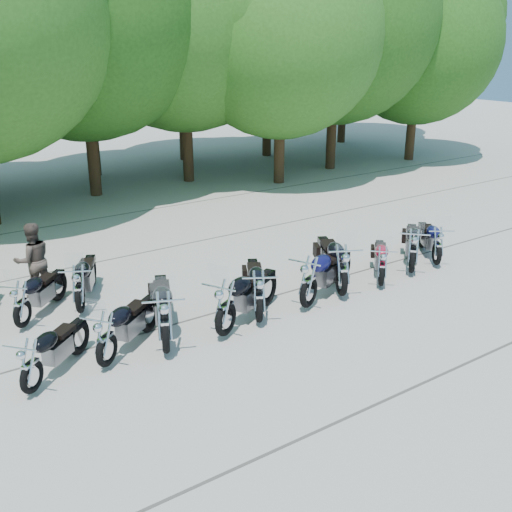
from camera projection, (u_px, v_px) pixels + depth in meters
ground at (297, 326)px, 12.51m from camera, size 90.00×90.00×0.00m
tree_4 at (79, 8)px, 20.65m from camera, size 9.13×9.13×11.20m
tree_5 at (182, 13)px, 22.93m from camera, size 9.04×9.04×11.10m
tree_6 at (281, 34)px, 22.91m from camera, size 8.00×8.00×9.82m
tree_7 at (336, 20)px, 25.40m from camera, size 8.79×8.79×10.79m
tree_8 at (419, 42)px, 27.72m from camera, size 7.53×7.53×9.25m
tree_12 at (84, 36)px, 24.25m from camera, size 7.88×7.88×9.67m
tree_13 at (179, 29)px, 27.52m from camera, size 8.31×8.31×10.20m
tree_14 at (267, 34)px, 28.65m from camera, size 8.02×8.02×9.84m
tree_15 at (347, 11)px, 32.11m from camera, size 9.67×9.67×11.86m
motorcycle_0 at (30, 365)px, 9.90m from camera, size 1.95×1.79×1.15m
motorcycle_1 at (106, 338)px, 10.69m from camera, size 2.14×1.85×1.23m
motorcycle_2 at (164, 321)px, 11.12m from camera, size 1.73×2.63×1.43m
motorcycle_3 at (225, 306)px, 11.77m from camera, size 2.52×1.79×1.38m
motorcycle_4 at (259, 295)px, 12.36m from camera, size 1.79×2.39×1.33m
motorcycle_5 at (309, 280)px, 13.01m from camera, size 2.55×1.68×1.39m
motorcycle_6 at (342, 269)px, 13.61m from camera, size 1.87×2.61×1.44m
motorcycle_7 at (382, 265)px, 14.21m from camera, size 1.85×1.92×1.16m
motorcycle_8 at (413, 250)px, 14.97m from camera, size 2.24×2.15×1.35m
motorcycle_9 at (438, 245)px, 15.53m from camera, size 1.79×2.13×1.22m
motorcycle_11 at (21, 303)px, 12.15m from camera, size 1.92×1.94×1.18m
motorcycle_12 at (79, 288)px, 12.79m from camera, size 1.66×2.31×1.27m
rider_1 at (33, 260)px, 13.65m from camera, size 0.87×0.68×1.77m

